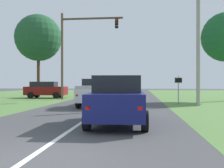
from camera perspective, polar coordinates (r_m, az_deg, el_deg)
name	(u,v)px	position (r m, az deg, el deg)	size (l,w,h in m)	color
ground_plane	(101,110)	(16.31, -2.49, -5.56)	(120.00, 120.00, 0.00)	#424244
lane_centre_stripe	(19,165)	(5.83, -19.45, -16.12)	(0.16, 39.44, 0.01)	white
red_suv_near	(118,99)	(10.52, 1.33, -3.26)	(2.30, 4.72, 1.91)	navy
pickup_truck_lead	(98,92)	(18.61, -2.95, -1.82)	(2.47, 5.37, 1.93)	silver
traffic_light	(76,44)	(26.80, -7.75, 8.56)	(6.21, 0.40, 8.62)	brown
keep_moving_sign	(178,86)	(21.13, 14.12, -0.40)	(0.60, 0.09, 2.21)	gray
crossing_suv_far	(46,89)	(29.76, -14.12, -1.14)	(4.48, 2.23, 1.79)	maroon
utility_pole_right	(198,46)	(20.13, 18.12, 7.88)	(0.28, 0.28, 8.66)	#9E998E
extra_tree_1	(38,38)	(33.17, -15.59, 9.55)	(5.53, 5.53, 9.81)	#4C351E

